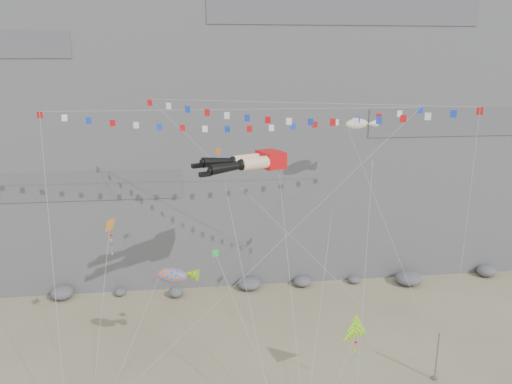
% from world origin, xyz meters
% --- Properties ---
extents(ground, '(120.00, 120.00, 0.00)m').
position_xyz_m(ground, '(0.00, 0.00, 0.00)').
color(ground, gray).
rests_on(ground, ground).
extents(cliff, '(80.00, 28.00, 50.00)m').
position_xyz_m(cliff, '(0.00, 32.00, 25.00)').
color(cliff, slate).
rests_on(cliff, ground).
extents(talus_boulders, '(60.00, 3.00, 1.20)m').
position_xyz_m(talus_boulders, '(0.00, 17.00, 0.60)').
color(talus_boulders, slate).
rests_on(talus_boulders, ground).
extents(anchor_pole_right, '(0.12, 0.12, 4.09)m').
position_xyz_m(anchor_pole_right, '(12.94, -0.86, 2.05)').
color(anchor_pole_right, gray).
rests_on(anchor_pole_right, ground).
extents(legs_kite, '(7.62, 15.43, 21.86)m').
position_xyz_m(legs_kite, '(-1.30, 4.86, 16.83)').
color(legs_kite, red).
rests_on(legs_kite, ground).
extents(flag_banner_upper, '(32.51, 14.13, 27.82)m').
position_xyz_m(flag_banner_upper, '(-1.74, 9.18, 20.51)').
color(flag_banner_upper, red).
rests_on(flag_banner_upper, ground).
extents(flag_banner_lower, '(23.95, 12.37, 24.89)m').
position_xyz_m(flag_banner_lower, '(2.79, 5.12, 21.35)').
color(flag_banner_lower, red).
rests_on(flag_banner_lower, ground).
extents(harlequin_kite, '(2.23, 7.50, 14.07)m').
position_xyz_m(harlequin_kite, '(-12.09, 3.55, 12.43)').
color(harlequin_kite, red).
rests_on(harlequin_kite, ground).
extents(fish_windsock, '(7.25, 6.73, 11.50)m').
position_xyz_m(fish_windsock, '(-7.56, 2.28, 8.65)').
color(fish_windsock, '#F35C0C').
rests_on(fish_windsock, ground).
extents(delta_kite, '(5.99, 6.36, 8.97)m').
position_xyz_m(delta_kite, '(5.91, -1.79, 5.34)').
color(delta_kite, yellow).
rests_on(delta_kite, ground).
extents(blimp_windsock, '(5.68, 15.89, 24.02)m').
position_xyz_m(blimp_windsock, '(9.82, 12.37, 18.67)').
color(blimp_windsock, beige).
rests_on(blimp_windsock, ground).
extents(small_kite_a, '(3.61, 13.67, 22.06)m').
position_xyz_m(small_kite_a, '(-3.56, 5.90, 16.99)').
color(small_kite_a, orange).
rests_on(small_kite_a, ground).
extents(small_kite_b, '(5.44, 13.08, 17.75)m').
position_xyz_m(small_kite_b, '(5.97, 6.30, 11.49)').
color(small_kite_b, purple).
rests_on(small_kite_b, ground).
extents(small_kite_c, '(5.12, 8.18, 13.69)m').
position_xyz_m(small_kite_c, '(-4.15, 1.48, 10.46)').
color(small_kite_c, green).
rests_on(small_kite_c, ground).
extents(small_kite_d, '(5.90, 14.40, 21.76)m').
position_xyz_m(small_kite_d, '(9.32, 6.20, 15.79)').
color(small_kite_d, gold).
rests_on(small_kite_d, ground).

